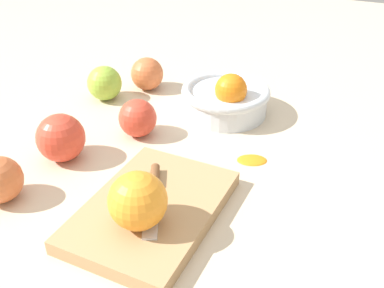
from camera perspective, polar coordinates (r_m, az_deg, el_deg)
The scene contains 10 objects.
ground_plane at distance 0.80m, azimuth -4.31°, elevation -0.86°, with size 2.40×2.40×0.00m, color beige.
bowl at distance 0.90m, azimuth 4.36°, elevation 5.86°, with size 0.18×0.18×0.09m.
cutting_board at distance 0.66m, azimuth -5.10°, elevation -8.34°, with size 0.25×0.17×0.02m, color tan.
orange_on_board at distance 0.59m, azimuth -6.93°, elevation -7.18°, with size 0.08×0.08×0.08m, color orange.
knife at distance 0.67m, azimuth -4.92°, elevation -5.84°, with size 0.15×0.08×0.01m.
apple_front_left at distance 0.83m, azimuth -6.94°, elevation 3.29°, with size 0.07×0.07×0.07m, color #D6422D.
apple_front_right at distance 0.79m, azimuth -16.36°, elevation 0.77°, with size 0.08×0.08×0.08m, color #D6422D.
apple_front_left_2 at distance 0.98m, azimuth -11.07°, elevation 7.61°, with size 0.07×0.07×0.07m, color #8EB738.
apple_front_left_3 at distance 1.01m, azimuth -5.74°, elevation 8.88°, with size 0.07×0.07×0.07m, color #CC6638.
citrus_peel at distance 0.78m, azimuth 7.66°, elevation -1.83°, with size 0.05×0.04×0.01m, color orange.
Camera 1 is at (0.59, 0.31, 0.44)m, focal length 41.90 mm.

